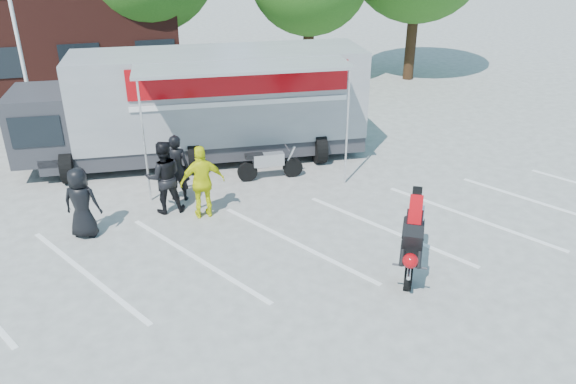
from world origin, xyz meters
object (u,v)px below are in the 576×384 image
stunt_bike_rider (409,269)px  spectator_leather_a (81,203)px  transporter_truck (209,158)px  spectator_leather_b (177,168)px  spectator_hivis (203,182)px  spectator_leather_c (164,177)px  parked_motorcycle (270,179)px

stunt_bike_rider → spectator_leather_a: size_ratio=1.23×
stunt_bike_rider → spectator_leather_a: bearing=-177.3°
transporter_truck → stunt_bike_rider: bearing=-62.4°
transporter_truck → spectator_leather_b: size_ratio=5.75×
spectator_leather_a → spectator_hivis: spectator_hivis is taller
stunt_bike_rider → spectator_hivis: (-4.01, 3.76, 0.98)m
transporter_truck → spectator_leather_c: bearing=-111.2°
stunt_bike_rider → transporter_truck: bearing=143.0°
transporter_truck → parked_motorcycle: bearing=-49.6°
transporter_truck → stunt_bike_rider: transporter_truck is taller
parked_motorcycle → spectator_leather_b: bearing=105.0°
stunt_bike_rider → spectator_leather_b: size_ratio=1.16×
transporter_truck → spectator_leather_b: bearing=-109.7°
spectator_leather_a → spectator_hivis: size_ratio=0.92×
stunt_bike_rider → spectator_hivis: spectator_hivis is taller
spectator_leather_a → spectator_leather_b: (2.41, 1.39, 0.05)m
spectator_leather_a → transporter_truck: bearing=-111.4°
spectator_hivis → stunt_bike_rider: bearing=135.3°
parked_motorcycle → spectator_leather_b: spectator_leather_b is taller
transporter_truck → spectator_leather_a: size_ratio=6.07×
spectator_leather_c → spectator_hivis: spectator_leather_c is taller
spectator_leather_c → spectator_hivis: (0.93, -0.55, -0.01)m
spectator_leather_c → spectator_hivis: bearing=148.6°
parked_motorcycle → spectator_leather_c: 3.55m
stunt_bike_rider → spectator_leather_c: spectator_leather_c is taller
spectator_leather_a → spectator_leather_b: bearing=-130.1°
spectator_leather_c → transporter_truck: bearing=-116.0°
transporter_truck → spectator_hivis: 4.12m
spectator_leather_c → spectator_leather_b: bearing=-122.1°
parked_motorcycle → stunt_bike_rider: 5.84m
parked_motorcycle → spectator_hivis: bearing=131.2°
transporter_truck → spectator_leather_a: (-3.64, -4.14, 0.90)m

